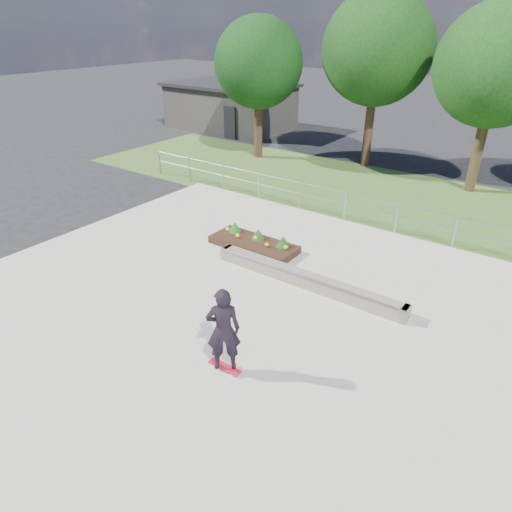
{
  "coord_description": "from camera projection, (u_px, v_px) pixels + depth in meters",
  "views": [
    {
      "loc": [
        6.74,
        -7.5,
        6.92
      ],
      "look_at": [
        0.2,
        1.5,
        1.1
      ],
      "focal_mm": 32.0,
      "sensor_mm": 36.0,
      "label": 1
    }
  ],
  "objects": [
    {
      "name": "ground",
      "position": [
        217.0,
        312.0,
        12.09
      ],
      "size": [
        120.0,
        120.0,
        0.0
      ],
      "primitive_type": "plane",
      "color": "black",
      "rests_on": "ground"
    },
    {
      "name": "grass_verge",
      "position": [
        380.0,
        196.0,
        19.97
      ],
      "size": [
        30.0,
        8.0,
        0.02
      ],
      "primitive_type": "cube",
      "color": "#355221",
      "rests_on": "ground"
    },
    {
      "name": "concrete_slab",
      "position": [
        217.0,
        311.0,
        12.08
      ],
      "size": [
        15.0,
        15.0,
        0.06
      ],
      "primitive_type": "cube",
      "color": "#A6A193",
      "rests_on": "ground"
    },
    {
      "name": "fence",
      "position": [
        346.0,
        202.0,
        17.11
      ],
      "size": [
        20.06,
        0.06,
        1.2
      ],
      "color": "#95979D",
      "rests_on": "ground"
    },
    {
      "name": "building",
      "position": [
        230.0,
        106.0,
        31.58
      ],
      "size": [
        8.4,
        5.4,
        3.0
      ],
      "color": "#2C2A27",
      "rests_on": "ground"
    },
    {
      "name": "tree_far_left",
      "position": [
        258.0,
        63.0,
        23.33
      ],
      "size": [
        4.55,
        4.55,
        7.15
      ],
      "color": "black",
      "rests_on": "ground"
    },
    {
      "name": "tree_mid_left",
      "position": [
        378.0,
        49.0,
        21.55
      ],
      "size": [
        5.25,
        5.25,
        8.25
      ],
      "color": "#341E15",
      "rests_on": "ground"
    },
    {
      "name": "tree_mid_right",
      "position": [
        497.0,
        66.0,
        18.14
      ],
      "size": [
        4.9,
        4.9,
        7.7
      ],
      "color": "#312313",
      "rests_on": "ground"
    },
    {
      "name": "grind_ledge",
      "position": [
        306.0,
        280.0,
        13.06
      ],
      "size": [
        6.0,
        0.44,
        0.43
      ],
      "color": "#6C5C4F",
      "rests_on": "concrete_slab"
    },
    {
      "name": "planter_bed",
      "position": [
        254.0,
        242.0,
        15.27
      ],
      "size": [
        3.0,
        1.2,
        0.61
      ],
      "color": "black",
      "rests_on": "concrete_slab"
    },
    {
      "name": "skateboarder",
      "position": [
        223.0,
        330.0,
        9.53
      ],
      "size": [
        0.86,
        0.82,
        2.07
      ],
      "color": "white",
      "rests_on": "concrete_slab"
    }
  ]
}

